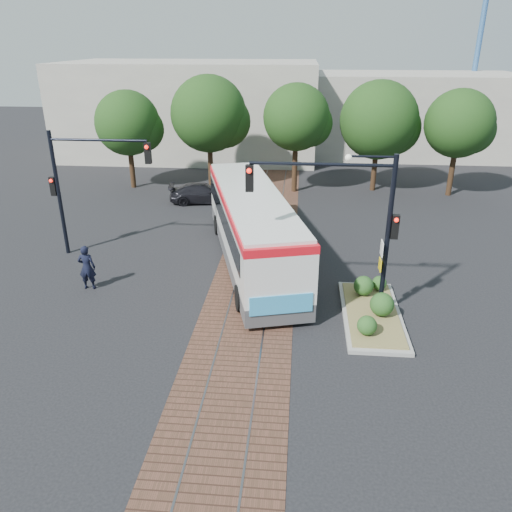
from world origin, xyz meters
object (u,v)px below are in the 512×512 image
(officer, at_px, (87,267))
(traffic_island, at_px, (373,308))
(parked_car, at_px, (203,193))
(city_bus, at_px, (252,224))
(signal_pole_left, at_px, (79,177))
(signal_pole_main, at_px, (355,211))

(officer, bearing_deg, traffic_island, 169.63)
(traffic_island, height_order, parked_car, parked_car)
(officer, distance_m, parked_car, 12.75)
(officer, bearing_deg, city_bus, -156.76)
(traffic_island, bearing_deg, city_bus, 137.28)
(signal_pole_left, bearing_deg, city_bus, -1.33)
(signal_pole_main, bearing_deg, traffic_island, -5.36)
(signal_pole_main, height_order, parked_car, signal_pole_main)
(signal_pole_left, bearing_deg, parked_car, 65.58)
(signal_pole_main, bearing_deg, city_bus, 131.88)
(signal_pole_left, bearing_deg, signal_pole_main, -21.45)
(parked_car, bearing_deg, city_bus, -164.80)
(traffic_island, bearing_deg, signal_pole_main, 174.64)
(signal_pole_main, relative_size, parked_car, 1.40)
(parked_car, bearing_deg, traffic_island, -155.35)
(signal_pole_left, bearing_deg, traffic_island, -20.36)
(signal_pole_main, bearing_deg, parked_car, 121.03)
(city_bus, bearing_deg, officer, -167.51)
(city_bus, height_order, officer, city_bus)
(city_bus, distance_m, parked_car, 9.99)
(signal_pole_main, height_order, signal_pole_left, signal_pole_main)
(signal_pole_main, bearing_deg, officer, 173.84)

